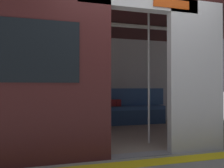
{
  "coord_description": "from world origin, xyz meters",
  "views": [
    {
      "loc": [
        1.15,
        2.79,
        0.96
      ],
      "look_at": [
        0.05,
        -1.32,
        1.01
      ],
      "focal_mm": 34.35,
      "sensor_mm": 36.0,
      "label": 1
    }
  ],
  "objects": [
    {
      "name": "grab_pole_door",
      "position": [
        0.38,
        -0.52,
        1.1
      ],
      "size": [
        0.04,
        0.04,
        2.21
      ],
      "primitive_type": "cylinder",
      "color": "silver",
      "rests_on": "ground_plane"
    },
    {
      "name": "book",
      "position": [
        0.56,
        -2.4,
        0.47
      ],
      "size": [
        0.17,
        0.23,
        0.03
      ],
      "primitive_type": "cube",
      "rotation": [
        0.0,
        0.0,
        -0.08
      ],
      "color": "#33723F",
      "rests_on": "bench_seat"
    },
    {
      "name": "person_seated",
      "position": [
        0.15,
        -2.29,
        0.68
      ],
      "size": [
        0.55,
        0.7,
        1.18
      ],
      "color": "pink",
      "rests_on": "ground_plane"
    },
    {
      "name": "ground_plane",
      "position": [
        0.0,
        0.0,
        0.0
      ],
      "size": [
        60.0,
        60.0,
        0.0
      ],
      "primitive_type": "plane",
      "color": "gray"
    },
    {
      "name": "grab_pole_far",
      "position": [
        -0.38,
        -0.54,
        1.1
      ],
      "size": [
        0.04,
        0.04,
        2.21
      ],
      "primitive_type": "cylinder",
      "color": "silver",
      "rests_on": "ground_plane"
    },
    {
      "name": "handbag",
      "position": [
        -0.33,
        -2.41,
        0.54
      ],
      "size": [
        0.26,
        0.15,
        0.17
      ],
      "color": "maroon",
      "rests_on": "bench_seat"
    },
    {
      "name": "platform_edge_strip",
      "position": [
        0.0,
        0.3,
        0.0
      ],
      "size": [
        8.0,
        0.24,
        0.01
      ],
      "primitive_type": "cube",
      "color": "yellow",
      "rests_on": "ground_plane"
    },
    {
      "name": "bench_seat",
      "position": [
        0.0,
        -2.34,
        0.35
      ],
      "size": [
        3.2,
        0.44,
        0.46
      ],
      "color": "#38609E",
      "rests_on": "ground_plane"
    },
    {
      "name": "train_car",
      "position": [
        0.05,
        -1.25,
        1.55
      ],
      "size": [
        6.4,
        2.86,
        2.35
      ],
      "color": "silver",
      "rests_on": "ground_plane"
    }
  ]
}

